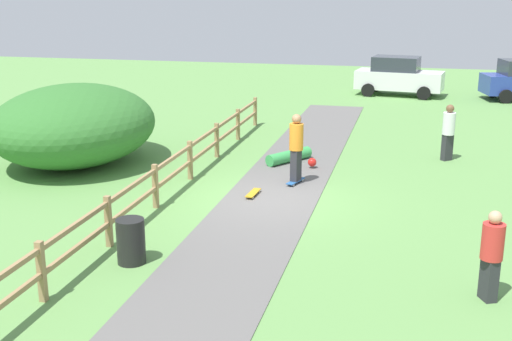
{
  "coord_description": "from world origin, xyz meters",
  "views": [
    {
      "loc": [
        3.41,
        -15.65,
        5.24
      ],
      "look_at": [
        -0.17,
        -0.89,
        1.0
      ],
      "focal_mm": 46.29,
      "sensor_mm": 36.0,
      "label": 1
    }
  ],
  "objects_px": {
    "bystander_white": "(448,130)",
    "bush_large": "(74,125)",
    "skater_fallen": "(291,157)",
    "trash_bin": "(131,241)",
    "skateboard_loose": "(253,193)",
    "skater_riding": "(296,145)",
    "parked_car_white": "(398,76)",
    "bystander_red": "(492,252)"
  },
  "relations": [
    {
      "from": "skater_riding",
      "to": "bystander_red",
      "type": "bearing_deg",
      "value": -53.56
    },
    {
      "from": "bush_large",
      "to": "bystander_white",
      "type": "height_order",
      "value": "bush_large"
    },
    {
      "from": "skater_fallen",
      "to": "parked_car_white",
      "type": "distance_m",
      "value": 14.44
    },
    {
      "from": "skateboard_loose",
      "to": "parked_car_white",
      "type": "height_order",
      "value": "parked_car_white"
    },
    {
      "from": "skater_riding",
      "to": "skateboard_loose",
      "type": "bearing_deg",
      "value": -123.33
    },
    {
      "from": "trash_bin",
      "to": "skater_riding",
      "type": "height_order",
      "value": "skater_riding"
    },
    {
      "from": "bush_large",
      "to": "skater_fallen",
      "type": "xyz_separation_m",
      "value": [
        6.38,
        1.6,
        -1.01
      ]
    },
    {
      "from": "bush_large",
      "to": "skateboard_loose",
      "type": "bearing_deg",
      "value": -17.52
    },
    {
      "from": "skater_fallen",
      "to": "bystander_red",
      "type": "xyz_separation_m",
      "value": [
        5.03,
        -8.25,
        0.69
      ]
    },
    {
      "from": "bush_large",
      "to": "skateboard_loose",
      "type": "relative_size",
      "value": 6.98
    },
    {
      "from": "trash_bin",
      "to": "parked_car_white",
      "type": "height_order",
      "value": "parked_car_white"
    },
    {
      "from": "skater_fallen",
      "to": "bystander_white",
      "type": "height_order",
      "value": "bystander_white"
    },
    {
      "from": "bystander_white",
      "to": "parked_car_white",
      "type": "bearing_deg",
      "value": 98.66
    },
    {
      "from": "bush_large",
      "to": "bystander_red",
      "type": "distance_m",
      "value": 13.21
    },
    {
      "from": "bystander_white",
      "to": "bystander_red",
      "type": "relative_size",
      "value": 1.08
    },
    {
      "from": "skateboard_loose",
      "to": "bystander_red",
      "type": "xyz_separation_m",
      "value": [
        5.35,
        -4.74,
        0.8
      ]
    },
    {
      "from": "skater_riding",
      "to": "bystander_white",
      "type": "bearing_deg",
      "value": 41.66
    },
    {
      "from": "bush_large",
      "to": "trash_bin",
      "type": "xyz_separation_m",
      "value": [
        4.76,
        -6.62,
        -0.76
      ]
    },
    {
      "from": "bush_large",
      "to": "skateboard_loose",
      "type": "height_order",
      "value": "bush_large"
    },
    {
      "from": "skateboard_loose",
      "to": "bystander_white",
      "type": "bearing_deg",
      "value": 45.01
    },
    {
      "from": "skater_riding",
      "to": "bystander_white",
      "type": "relative_size",
      "value": 1.1
    },
    {
      "from": "skateboard_loose",
      "to": "parked_car_white",
      "type": "distance_m",
      "value": 17.95
    },
    {
      "from": "bystander_red",
      "to": "parked_car_white",
      "type": "height_order",
      "value": "parked_car_white"
    },
    {
      "from": "bush_large",
      "to": "trash_bin",
      "type": "relative_size",
      "value": 6.29
    },
    {
      "from": "skater_riding",
      "to": "parked_car_white",
      "type": "distance_m",
      "value": 16.48
    },
    {
      "from": "skater_riding",
      "to": "skater_fallen",
      "type": "bearing_deg",
      "value": 104.21
    },
    {
      "from": "skater_fallen",
      "to": "bush_large",
      "type": "bearing_deg",
      "value": -165.95
    },
    {
      "from": "bystander_red",
      "to": "parked_car_white",
      "type": "distance_m",
      "value": 22.52
    },
    {
      "from": "trash_bin",
      "to": "parked_car_white",
      "type": "distance_m",
      "value": 22.8
    },
    {
      "from": "skater_riding",
      "to": "bush_large",
      "type": "bearing_deg",
      "value": 175.2
    },
    {
      "from": "bystander_red",
      "to": "trash_bin",
      "type": "bearing_deg",
      "value": 179.75
    },
    {
      "from": "trash_bin",
      "to": "skater_fallen",
      "type": "distance_m",
      "value": 8.38
    },
    {
      "from": "bystander_white",
      "to": "parked_car_white",
      "type": "xyz_separation_m",
      "value": [
        -1.93,
        12.67,
        -0.01
      ]
    },
    {
      "from": "trash_bin",
      "to": "skateboard_loose",
      "type": "height_order",
      "value": "trash_bin"
    },
    {
      "from": "trash_bin",
      "to": "bystander_white",
      "type": "relative_size",
      "value": 0.51
    },
    {
      "from": "skateboard_loose",
      "to": "bystander_red",
      "type": "height_order",
      "value": "bystander_red"
    },
    {
      "from": "bush_large",
      "to": "skater_riding",
      "type": "xyz_separation_m",
      "value": [
        6.93,
        -0.58,
        -0.11
      ]
    },
    {
      "from": "bush_large",
      "to": "skater_riding",
      "type": "distance_m",
      "value": 6.96
    },
    {
      "from": "parked_car_white",
      "to": "skateboard_loose",
      "type": "bearing_deg",
      "value": -99.85
    },
    {
      "from": "bystander_white",
      "to": "bush_large",
      "type": "bearing_deg",
      "value": -164.41
    },
    {
      "from": "bystander_white",
      "to": "skater_riding",
      "type": "bearing_deg",
      "value": -138.34
    },
    {
      "from": "skater_fallen",
      "to": "skateboard_loose",
      "type": "height_order",
      "value": "skater_fallen"
    }
  ]
}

